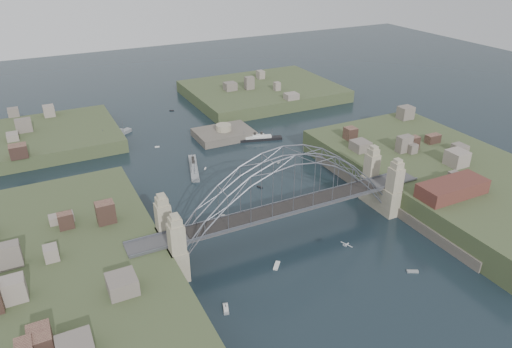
% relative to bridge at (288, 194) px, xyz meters
% --- Properties ---
extents(ground, '(500.00, 500.00, 0.00)m').
position_rel_bridge_xyz_m(ground, '(0.00, 0.00, -12.32)').
color(ground, black).
rests_on(ground, ground).
extents(bridge, '(84.00, 13.80, 24.60)m').
position_rel_bridge_xyz_m(bridge, '(0.00, 0.00, 0.00)').
color(bridge, '#434346').
rests_on(bridge, ground).
extents(shore_west, '(50.50, 90.00, 12.00)m').
position_rel_bridge_xyz_m(shore_west, '(-57.32, 0.00, -10.35)').
color(shore_west, '#3B4828').
rests_on(shore_west, ground).
extents(shore_east, '(50.50, 90.00, 12.00)m').
position_rel_bridge_xyz_m(shore_east, '(57.32, 0.00, -10.35)').
color(shore_east, '#3B4828').
rests_on(shore_east, ground).
extents(headland_nw, '(60.00, 45.00, 9.00)m').
position_rel_bridge_xyz_m(headland_nw, '(-55.00, 95.00, -11.82)').
color(headland_nw, '#3B4828').
rests_on(headland_nw, ground).
extents(headland_ne, '(70.00, 55.00, 9.50)m').
position_rel_bridge_xyz_m(headland_ne, '(50.00, 110.00, -11.57)').
color(headland_ne, '#3B4828').
rests_on(headland_ne, ground).
extents(fort_island, '(22.00, 16.00, 9.40)m').
position_rel_bridge_xyz_m(fort_island, '(12.00, 70.00, -12.66)').
color(fort_island, '#544D44').
rests_on(fort_island, ground).
extents(wharf_shed, '(20.00, 8.00, 4.00)m').
position_rel_bridge_xyz_m(wharf_shed, '(44.00, -14.00, -2.32)').
color(wharf_shed, '#592D26').
rests_on(wharf_shed, shore_east).
extents(finger_pier, '(4.00, 22.00, 1.40)m').
position_rel_bridge_xyz_m(finger_pier, '(39.00, -28.00, -11.62)').
color(finger_pier, '#434346').
rests_on(finger_pier, ground).
extents(naval_cruiser_near, '(7.88, 19.16, 5.76)m').
position_rel_bridge_xyz_m(naval_cruiser_near, '(-8.65, 48.16, -11.43)').
color(naval_cruiser_near, gray).
rests_on(naval_cruiser_near, ground).
extents(naval_cruiser_far, '(16.01, 12.42, 6.05)m').
position_rel_bridge_xyz_m(naval_cruiser_far, '(-27.03, 88.65, -11.38)').
color(naval_cruiser_far, gray).
rests_on(naval_cruiser_far, ground).
extents(ocean_liner, '(18.70, 7.58, 4.59)m').
position_rel_bridge_xyz_m(ocean_liner, '(22.81, 61.22, -11.61)').
color(ocean_liner, black).
rests_on(ocean_liner, ground).
extents(aeroplane, '(1.82, 3.14, 0.47)m').
position_rel_bridge_xyz_m(aeroplane, '(5.23, -18.78, -5.59)').
color(aeroplane, silver).
extents(small_boat_a, '(2.74, 2.44, 1.43)m').
position_rel_bridge_xyz_m(small_boat_a, '(-12.03, 15.64, -12.04)').
color(small_boat_a, silver).
rests_on(small_boat_a, ground).
extents(small_boat_b, '(1.40, 2.07, 0.45)m').
position_rel_bridge_xyz_m(small_boat_b, '(5.64, 26.54, -12.17)').
color(small_boat_b, silver).
rests_on(small_boat_b, ground).
extents(small_boat_c, '(2.99, 3.19, 0.45)m').
position_rel_bridge_xyz_m(small_boat_c, '(-8.98, -10.88, -12.17)').
color(small_boat_c, silver).
rests_on(small_boat_c, ground).
extents(small_boat_d, '(1.93, 1.70, 0.45)m').
position_rel_bridge_xyz_m(small_boat_d, '(20.02, 39.63, -12.17)').
color(small_boat_d, silver).
rests_on(small_boat_d, ground).
extents(small_boat_e, '(1.42, 3.70, 0.45)m').
position_rel_bridge_xyz_m(small_boat_e, '(-34.95, 53.09, -12.17)').
color(small_boat_e, silver).
rests_on(small_boat_e, ground).
extents(small_boat_f, '(1.19, 1.40, 0.45)m').
position_rel_bridge_xyz_m(small_boat_f, '(-4.95, 46.87, -12.17)').
color(small_boat_f, silver).
rests_on(small_boat_f, ground).
extents(small_boat_g, '(2.84, 2.10, 0.45)m').
position_rel_bridge_xyz_m(small_boat_g, '(18.95, -27.50, -12.17)').
color(small_boat_g, silver).
rests_on(small_boat_g, ground).
extents(small_boat_h, '(1.78, 0.89, 0.45)m').
position_rel_bridge_xyz_m(small_boat_h, '(-14.41, 72.46, -12.17)').
color(small_boat_h, silver).
rests_on(small_boat_h, ground).
extents(small_boat_i, '(2.48, 2.16, 2.38)m').
position_rel_bridge_xyz_m(small_boat_i, '(24.70, 13.58, -11.48)').
color(small_boat_i, silver).
rests_on(small_boat_i, ground).
extents(small_boat_j, '(2.17, 3.66, 1.43)m').
position_rel_bridge_xyz_m(small_boat_j, '(-25.97, -19.01, -12.04)').
color(small_boat_j, silver).
rests_on(small_boat_j, ground).
extents(small_boat_k, '(2.07, 1.57, 0.45)m').
position_rel_bridge_xyz_m(small_boat_k, '(3.22, 109.69, -12.17)').
color(small_boat_k, silver).
rests_on(small_boat_k, ground).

